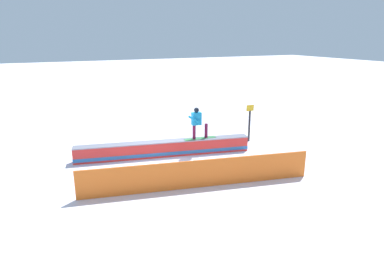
% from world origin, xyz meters
% --- Properties ---
extents(ground_plane, '(120.00, 120.00, 0.00)m').
position_xyz_m(ground_plane, '(0.00, 0.00, 0.00)').
color(ground_plane, white).
extents(grind_box, '(7.50, 2.01, 0.68)m').
position_xyz_m(grind_box, '(0.00, 0.00, 0.31)').
color(grind_box, red).
rests_on(grind_box, ground_plane).
extents(snowboarder, '(1.47, 0.43, 1.41)m').
position_xyz_m(snowboarder, '(-1.44, 0.31, 1.45)').
color(snowboarder, '#3A864B').
rests_on(snowboarder, grind_box).
extents(safety_fence, '(7.95, 1.69, 1.00)m').
position_xyz_m(safety_fence, '(0.00, 3.41, 0.50)').
color(safety_fence, orange).
rests_on(safety_fence, ground_plane).
extents(trail_marker, '(0.40, 0.10, 1.83)m').
position_xyz_m(trail_marker, '(-4.56, -0.25, 0.98)').
color(trail_marker, '#262628').
rests_on(trail_marker, ground_plane).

